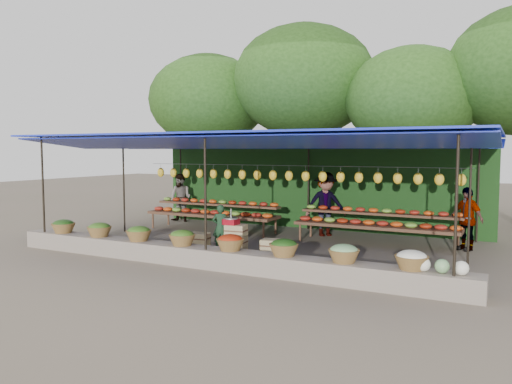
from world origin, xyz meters
The scene contains 16 objects.
ground centered at (0.00, 0.00, 0.00)m, with size 60.00×60.00×0.00m, color #665D4B.
stone_curb centered at (0.00, -2.75, 0.20)m, with size 10.60×0.55×0.40m, color gray.
stall_canopy centered at (0.00, 0.07, 2.67)m, with size 10.80×6.60×2.82m.
produce_baskets centered at (-0.10, -2.75, 0.56)m, with size 8.98×0.58×0.34m.
netting_backdrop centered at (0.00, 3.15, 1.25)m, with size 10.60×0.06×2.50m, color #1D4619.
tree_row centered at (0.50, 6.09, 4.70)m, with size 16.51×5.50×7.12m.
fruit_table_left centered at (-2.49, 1.35, 0.61)m, with size 4.21×0.95×0.93m.
fruit_table_right centered at (2.51, 1.35, 0.61)m, with size 4.21×0.95×0.93m.
crate_counter centered at (0.05, -1.77, 0.31)m, with size 2.39×0.39×0.77m.
weighing_scale centered at (-0.05, -1.77, 0.86)m, with size 0.34×0.34×0.36m.
vendor_seated centered at (-0.74, -1.10, 0.56)m, with size 0.41×0.27×1.13m, color #1B3C22.
customer_left centered at (-4.50, 2.47, 0.82)m, with size 0.80×0.62×1.64m, color slate.
customer_mid centered at (0.86, 2.04, 0.91)m, with size 1.18×0.68×1.83m, color slate.
customer_right centered at (4.63, 1.65, 0.78)m, with size 0.91×0.38×1.56m, color slate.
blue_crate_front centered at (-3.73, -2.49, 0.15)m, with size 0.51×0.36×0.30m, color navy.
blue_crate_back centered at (-4.87, -2.15, 0.14)m, with size 0.47×0.34×0.28m, color navy.
Camera 1 is at (5.58, -11.47, 2.44)m, focal length 35.00 mm.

